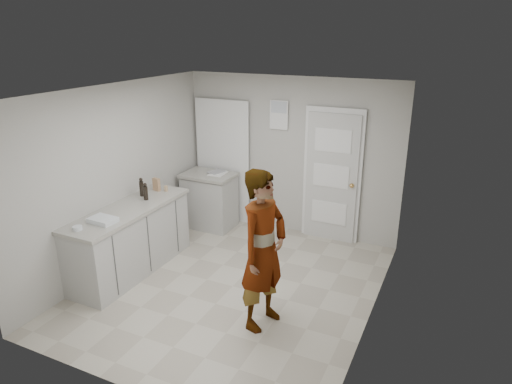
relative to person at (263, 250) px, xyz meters
The scene contains 12 objects.
ground 1.25m from the person, 141.87° to the left, with size 4.00×4.00×0.00m, color #A79E8C.
room_shell 2.62m from the person, 108.82° to the left, with size 4.00×4.00×4.00m.
main_counter 2.20m from the person, behind, with size 0.64×1.96×0.93m.
side_counter 2.87m from the person, 132.77° to the left, with size 0.84×0.61×0.93m.
person is the anchor object (origin of this frame).
cake_mix_box 2.43m from the person, 154.32° to the left, with size 0.11×0.05×0.19m, color #A67353.
spice_jar 2.32m from the person, 152.06° to the left, with size 0.05×0.05×0.08m, color tan.
oil_cruet_a 2.20m from the person, 162.05° to the left, with size 0.06×0.06×0.24m.
oil_cruet_b 2.37m from the person, 160.91° to the left, with size 0.06×0.06×0.27m.
baking_dish 2.08m from the person, behind, with size 0.34×0.25×0.06m.
egg_bowl 2.24m from the person, 167.64° to the right, with size 0.11×0.11×0.04m.
papers 2.78m from the person, 129.79° to the left, with size 0.24×0.30×0.01m, color white.
Camera 1 is at (2.47, -4.54, 3.16)m, focal length 32.00 mm.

